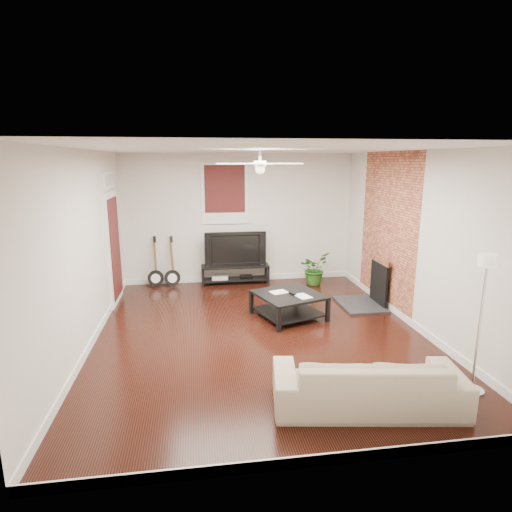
# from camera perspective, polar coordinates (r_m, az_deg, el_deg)

# --- Properties ---
(room) EXTENTS (5.01, 6.01, 2.81)m
(room) POSITION_cam_1_polar(r_m,az_deg,el_deg) (6.29, 0.53, 1.42)
(room) COLOR black
(room) RESTS_ON ground
(brick_accent) EXTENTS (0.02, 2.20, 2.80)m
(brick_accent) POSITION_cam_1_polar(r_m,az_deg,el_deg) (7.98, 17.34, 3.27)
(brick_accent) COLOR brown
(brick_accent) RESTS_ON floor
(fireplace) EXTENTS (0.80, 1.10, 0.92)m
(fireplace) POSITION_cam_1_polar(r_m,az_deg,el_deg) (8.06, 15.05, -3.35)
(fireplace) COLOR black
(fireplace) RESTS_ON floor
(window_back) EXTENTS (1.00, 0.06, 1.30)m
(window_back) POSITION_cam_1_polar(r_m,az_deg,el_deg) (9.12, -4.24, 8.42)
(window_back) COLOR #3A1010
(window_back) RESTS_ON wall_back
(door_left) EXTENTS (0.08, 1.00, 2.50)m
(door_left) POSITION_cam_1_polar(r_m,az_deg,el_deg) (8.26, -18.74, 2.42)
(door_left) COLOR white
(door_left) RESTS_ON wall_left
(tv_stand) EXTENTS (1.47, 0.39, 0.41)m
(tv_stand) POSITION_cam_1_polar(r_m,az_deg,el_deg) (9.24, -2.83, -2.50)
(tv_stand) COLOR black
(tv_stand) RESTS_ON floor
(tv) EXTENTS (1.31, 0.17, 0.76)m
(tv) POSITION_cam_1_polar(r_m,az_deg,el_deg) (9.13, -2.88, 1.08)
(tv) COLOR black
(tv) RESTS_ON tv_stand
(coffee_table) EXTENTS (1.29, 1.29, 0.43)m
(coffee_table) POSITION_cam_1_polar(r_m,az_deg,el_deg) (7.30, 4.43, -6.68)
(coffee_table) COLOR black
(coffee_table) RESTS_ON floor
(sofa) EXTENTS (2.13, 1.09, 0.59)m
(sofa) POSITION_cam_1_polar(r_m,az_deg,el_deg) (4.93, 14.84, -16.05)
(sofa) COLOR tan
(sofa) RESTS_ON floor
(floor_lamp) EXTENTS (0.31, 0.31, 1.66)m
(floor_lamp) POSITION_cam_1_polar(r_m,az_deg,el_deg) (5.44, 28.04, -8.24)
(floor_lamp) COLOR silver
(floor_lamp) RESTS_ON floor
(potted_plant) EXTENTS (0.84, 0.84, 0.71)m
(potted_plant) POSITION_cam_1_polar(r_m,az_deg,el_deg) (9.23, 7.88, -1.67)
(potted_plant) COLOR #265E1A
(potted_plant) RESTS_ON floor
(guitar_left) EXTENTS (0.37, 0.29, 1.09)m
(guitar_left) POSITION_cam_1_polar(r_m,az_deg,el_deg) (9.13, -13.53, -0.83)
(guitar_left) COLOR black
(guitar_left) RESTS_ON floor
(guitar_right) EXTENTS (0.39, 0.32, 1.09)m
(guitar_right) POSITION_cam_1_polar(r_m,az_deg,el_deg) (9.08, -11.35, -0.80)
(guitar_right) COLOR black
(guitar_right) RESTS_ON floor
(ceiling_fan) EXTENTS (1.24, 1.24, 0.32)m
(ceiling_fan) POSITION_cam_1_polar(r_m,az_deg,el_deg) (6.17, 0.55, 12.41)
(ceiling_fan) COLOR white
(ceiling_fan) RESTS_ON ceiling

